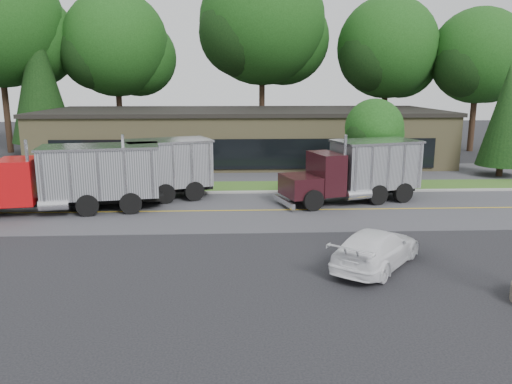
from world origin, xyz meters
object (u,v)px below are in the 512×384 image
dump_truck_blue (149,169)px  dump_truck_maroon (358,169)px  dump_truck_red (73,177)px  rally_car (376,248)px

dump_truck_blue → dump_truck_maroon: size_ratio=1.02×
dump_truck_blue → dump_truck_red: bearing=13.6°
dump_truck_maroon → rally_car: (-1.77, -10.03, -1.12)m
dump_truck_blue → rally_car: size_ratio=1.75×
dump_truck_red → rally_car: bearing=138.0°
rally_car → dump_truck_maroon: bearing=-61.9°
dump_truck_red → rally_car: 15.76m
dump_truck_red → rally_car: dump_truck_red is taller
dump_truck_red → dump_truck_maroon: size_ratio=1.27×
dump_truck_red → rally_car: size_ratio=2.17×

